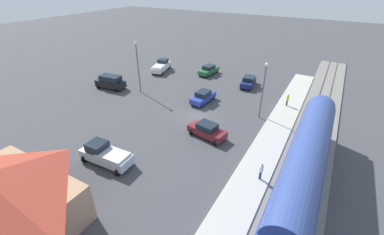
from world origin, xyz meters
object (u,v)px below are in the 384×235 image
pedestrian_on_platform (288,99)px  sedan_navy (248,81)px  suv_black (110,82)px  sedan_blue (203,97)px  pickup_silver (105,154)px  light_pole_lot_center (138,62)px  pickup_white (161,66)px  light_pole_near_platform (264,84)px  pedestrian_waiting_far (261,170)px  sedan_green (209,70)px  sedan_maroon (207,130)px

pedestrian_on_platform → sedan_navy: bearing=-34.0°
sedan_navy → suv_black: suv_black is taller
sedan_navy → sedan_blue: size_ratio=1.01×
pickup_silver → light_pole_lot_center: bearing=-61.2°
pickup_white → light_pole_near_platform: light_pole_near_platform is taller
pedestrian_waiting_far → light_pole_lot_center: size_ratio=0.22×
suv_black → light_pole_lot_center: 6.55m
sedan_navy → suv_black: (19.34, 12.08, 0.27)m
sedan_green → sedan_blue: bearing=112.6°
pedestrian_waiting_far → sedan_green: 28.69m
suv_black → sedan_maroon: bearing=165.9°
sedan_navy → sedan_green: same height
suv_black → sedan_green: bearing=-128.0°
sedan_navy → pickup_silver: pickup_silver is taller
sedan_blue → pickup_white: 15.82m
pickup_silver → sedan_navy: bearing=-102.1°
pickup_white → suv_black: bearing=79.1°
pedestrian_on_platform → light_pole_lot_center: (21.46, 5.92, 3.69)m
pickup_white → pedestrian_on_platform: bearing=170.7°
pedestrian_on_platform → light_pole_near_platform: (2.48, 4.75, 3.39)m
sedan_green → light_pole_lot_center: 14.62m
pickup_white → sedan_green: 9.25m
pickup_white → suv_black: suv_black is taller
pedestrian_waiting_far → sedan_navy: 22.93m
pickup_silver → suv_black: 19.75m
pickup_silver → pickup_white: same height
sedan_maroon → pedestrian_on_platform: bearing=-117.6°
pedestrian_on_platform → pickup_white: bearing=-9.3°
pedestrian_on_platform → sedan_maroon: (6.39, 12.25, -0.40)m
pedestrian_waiting_far → sedan_navy: (8.35, -21.35, -0.40)m
sedan_navy → sedan_blue: 9.97m
pedestrian_on_platform → sedan_blue: (11.02, 4.32, -0.40)m
sedan_maroon → light_pole_lot_center: light_pole_lot_center is taller
pickup_silver → pedestrian_waiting_far: bearing=-160.4°
sedan_blue → pickup_white: (13.45, -8.34, 0.15)m
sedan_maroon → sedan_green: 21.24m
light_pole_lot_center → suv_black: bearing=13.6°
sedan_maroon → pickup_silver: 11.28m
pedestrian_on_platform → sedan_green: size_ratio=0.36×
sedan_maroon → suv_black: bearing=-14.1°
pedestrian_on_platform → sedan_green: bearing=-23.7°
light_pole_lot_center → sedan_maroon: bearing=157.2°
sedan_green → light_pole_near_platform: size_ratio=0.64×
sedan_blue → light_pole_lot_center: bearing=8.7°
pedestrian_waiting_far → light_pole_near_platform: light_pole_near_platform is taller
pickup_white → suv_black: size_ratio=1.13×
pedestrian_waiting_far → sedan_green: pedestrian_waiting_far is taller
pickup_white → light_pole_near_platform: 23.95m
pedestrian_waiting_far → light_pole_lot_center: (22.53, -10.51, 3.69)m
pickup_silver → pickup_white: bearing=-65.6°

